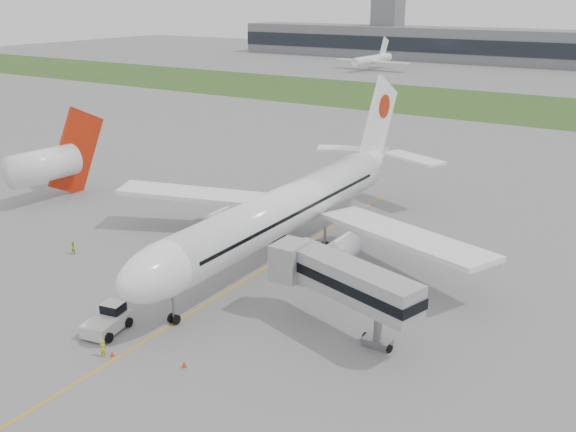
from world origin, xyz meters
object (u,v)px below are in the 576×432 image
Objects in this scene: airliner at (291,206)px; jet_bridge at (340,278)px; pushback_tug at (108,320)px; ground_crew_near at (103,348)px; neighbor_aircraft at (48,164)px.

jet_bridge is (13.21, -13.16, -0.56)m from airliner.
pushback_tug is 3.04× the size of ground_crew_near.
airliner reaches higher than jet_bridge.
airliner is 34.72× the size of ground_crew_near.
pushback_tug is (-4.06, -23.85, -4.64)m from airliner.
pushback_tug is 20.71m from jet_bridge.
ground_crew_near is (2.96, -3.32, -0.25)m from pushback_tug.
ground_crew_near is 0.09× the size of neighbor_aircraft.
neighbor_aircraft reaches higher than ground_crew_near.
pushback_tug is at bearing -28.95° from neighbor_aircraft.
neighbor_aircraft is at bearing 137.24° from pushback_tug.
pushback_tug is 4.46m from ground_crew_near.
pushback_tug is 42.37m from neighbor_aircraft.
airliner reaches higher than ground_crew_near.
neighbor_aircraft is (-38.70, 25.67, 4.54)m from ground_crew_near.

